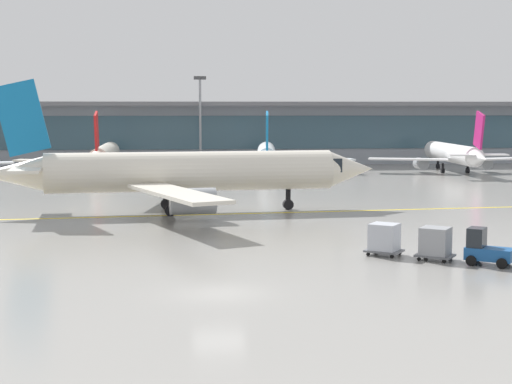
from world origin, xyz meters
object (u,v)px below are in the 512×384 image
at_px(gate_airplane_3, 267,155).
at_px(taxiing_regional_jet, 186,173).
at_px(gate_airplane_2, 105,155).
at_px(apron_light_mast_1, 200,117).
at_px(baggage_tug, 486,249).
at_px(cargo_dolly_trailing, 384,238).
at_px(gate_airplane_4, 453,154).
at_px(cargo_dolly_lead, 435,242).

relative_size(gate_airplane_3, taxiing_regional_jet, 0.75).
height_order(gate_airplane_2, apron_light_mast_1, apron_light_mast_1).
relative_size(gate_airplane_3, baggage_tug, 8.62).
relative_size(gate_airplane_2, cargo_dolly_trailing, 9.59).
relative_size(baggage_tug, apron_light_mast_1, 0.22).
bearing_deg(cargo_dolly_trailing, baggage_tug, -0.00).
relative_size(gate_airplane_2, taxiing_regional_jet, 0.75).
bearing_deg(cargo_dolly_trailing, taxiing_regional_jet, 153.27).
bearing_deg(apron_light_mast_1, cargo_dolly_trailing, -82.09).
bearing_deg(gate_airplane_4, cargo_dolly_lead, 161.36).
relative_size(gate_airplane_3, cargo_dolly_lead, 9.62).
bearing_deg(gate_airplane_4, baggage_tug, 163.84).
bearing_deg(cargo_dolly_trailing, gate_airplane_3, 125.05).
height_order(gate_airplane_4, baggage_tug, gate_airplane_4).
bearing_deg(taxiing_regional_jet, gate_airplane_3, 68.57).
bearing_deg(gate_airplane_2, gate_airplane_3, -93.45).
xyz_separation_m(cargo_dolly_lead, apron_light_mast_1, (-12.59, 73.53, 6.27)).
bearing_deg(gate_airplane_4, apron_light_mast_1, 70.15).
relative_size(gate_airplane_3, gate_airplane_4, 1.00).
distance_m(gate_airplane_4, cargo_dolly_lead, 64.52).
height_order(gate_airplane_4, taxiing_regional_jet, taxiing_regional_jet).
distance_m(gate_airplane_4, baggage_tug, 65.31).
bearing_deg(baggage_tug, taxiing_regional_jet, 158.51).
bearing_deg(baggage_tug, cargo_dolly_lead, 180.00).
distance_m(gate_airplane_2, baggage_tug, 69.54).
xyz_separation_m(baggage_tug, apron_light_mast_1, (-15.02, 75.15, 6.43)).
xyz_separation_m(taxiing_regional_jet, cargo_dolly_trailing, (12.00, -21.16, -2.30)).
xyz_separation_m(gate_airplane_2, cargo_dolly_lead, (25.38, -62.09, -1.46)).
bearing_deg(gate_airplane_2, cargo_dolly_lead, -158.34).
xyz_separation_m(gate_airplane_3, apron_light_mast_1, (-8.57, 12.51, 4.81)).
bearing_deg(gate_airplane_4, taxiing_regional_jet, 137.24).
xyz_separation_m(gate_airplane_3, cargo_dolly_trailing, (1.39, -59.27, -1.46)).
bearing_deg(gate_airplane_3, taxiing_regional_jet, 169.70).
xyz_separation_m(gate_airplane_4, cargo_dolly_lead, (-21.29, -60.88, -1.46)).
bearing_deg(apron_light_mast_1, gate_airplane_3, -55.58).
xyz_separation_m(gate_airplane_4, taxiing_regional_jet, (-35.91, -37.98, 0.84)).
bearing_deg(cargo_dolly_lead, cargo_dolly_trailing, 180.00).
distance_m(gate_airplane_4, cargo_dolly_trailing, 63.80).
bearing_deg(apron_light_mast_1, baggage_tug, -78.70).
bearing_deg(apron_light_mast_1, gate_airplane_4, -20.48).
distance_m(gate_airplane_2, gate_airplane_3, 21.39).
height_order(baggage_tug, apron_light_mast_1, apron_light_mast_1).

